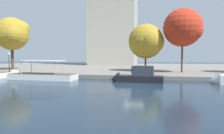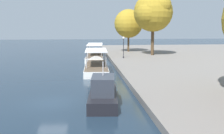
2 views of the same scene
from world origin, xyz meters
The scene contains 7 objects.
ground_plane centered at (0.00, 0.00, 0.00)m, with size 220.00×220.00×0.00m, color #192838.
tour_boat_0 centered at (-31.17, 4.92, 0.42)m, with size 15.03×4.14×4.18m.
tour_boat_1 centered at (-16.67, 4.51, 0.35)m, with size 12.66×3.66×4.43m.
motor_yacht_2 centered at (-0.09, 4.45, 0.71)m, with size 8.11×2.93×4.39m.
lamp_post centered at (-26.46, 10.00, 3.05)m, with size 0.39×0.39×3.96m.
tree_0 centered at (-30.50, 16.49, 9.32)m, with size 7.81×7.81×12.56m.
tree_3 centered at (-39.22, 13.26, 7.33)m, with size 6.58×6.69×9.75m.
Camera 2 is at (22.55, 2.95, 6.57)m, focal length 42.78 mm.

